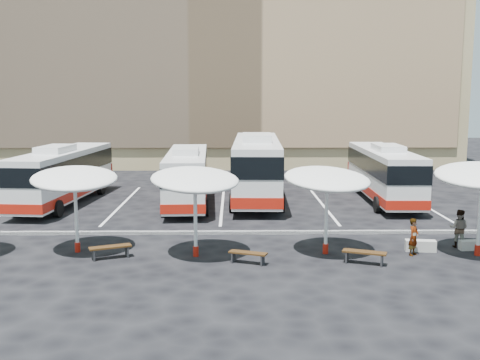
{
  "coord_description": "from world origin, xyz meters",
  "views": [
    {
      "loc": [
        0.65,
        -25.29,
        6.51
      ],
      "look_at": [
        1.0,
        3.0,
        2.2
      ],
      "focal_mm": 42.0,
      "sensor_mm": 36.0,
      "label": 1
    }
  ],
  "objects_px": {
    "bus_1": "(187,174)",
    "wood_bench_1": "(110,249)",
    "conc_bench_0": "(420,246)",
    "bus_2": "(257,165)",
    "passenger_0": "(414,237)",
    "wood_bench_2": "(248,255)",
    "wood_bench_3": "(364,254)",
    "sunshade_2": "(195,180)",
    "bus_3": "(383,172)",
    "sunshade_1": "(75,179)",
    "bus_0": "(63,173)",
    "conc_bench_1": "(472,245)",
    "sunshade_3": "(327,179)",
    "passenger_1": "(460,229)"
  },
  "relations": [
    {
      "from": "bus_1",
      "to": "wood_bench_1",
      "type": "height_order",
      "value": "bus_1"
    },
    {
      "from": "wood_bench_1",
      "to": "conc_bench_0",
      "type": "height_order",
      "value": "wood_bench_1"
    },
    {
      "from": "bus_2",
      "to": "passenger_0",
      "type": "relative_size",
      "value": 8.62
    },
    {
      "from": "wood_bench_2",
      "to": "wood_bench_3",
      "type": "relative_size",
      "value": 0.9
    },
    {
      "from": "sunshade_2",
      "to": "conc_bench_0",
      "type": "xyz_separation_m",
      "value": [
        9.4,
        0.64,
        -2.91
      ]
    },
    {
      "from": "bus_2",
      "to": "bus_1",
      "type": "bearing_deg",
      "value": -155.76
    },
    {
      "from": "bus_3",
      "to": "passenger_0",
      "type": "height_order",
      "value": "bus_3"
    },
    {
      "from": "bus_3",
      "to": "passenger_0",
      "type": "bearing_deg",
      "value": -97.75
    },
    {
      "from": "passenger_0",
      "to": "sunshade_1",
      "type": "bearing_deg",
      "value": 129.92
    },
    {
      "from": "conc_bench_0",
      "to": "passenger_0",
      "type": "xyz_separation_m",
      "value": [
        -0.5,
        -0.61,
        0.53
      ]
    },
    {
      "from": "sunshade_1",
      "to": "bus_0",
      "type": "bearing_deg",
      "value": 109.17
    },
    {
      "from": "bus_1",
      "to": "bus_2",
      "type": "relative_size",
      "value": 0.84
    },
    {
      "from": "wood_bench_1",
      "to": "conc_bench_1",
      "type": "height_order",
      "value": "wood_bench_1"
    },
    {
      "from": "conc_bench_1",
      "to": "wood_bench_1",
      "type": "bearing_deg",
      "value": -175.93
    },
    {
      "from": "bus_3",
      "to": "conc_bench_0",
      "type": "relative_size",
      "value": 9.06
    },
    {
      "from": "bus_3",
      "to": "wood_bench_3",
      "type": "height_order",
      "value": "bus_3"
    },
    {
      "from": "bus_3",
      "to": "sunshade_1",
      "type": "xyz_separation_m",
      "value": [
        -15.79,
        -11.36,
        1.28
      ]
    },
    {
      "from": "bus_1",
      "to": "sunshade_1",
      "type": "relative_size",
      "value": 2.53
    },
    {
      "from": "bus_1",
      "to": "wood_bench_3",
      "type": "relative_size",
      "value": 6.4
    },
    {
      "from": "wood_bench_1",
      "to": "sunshade_3",
      "type": "bearing_deg",
      "value": 3.89
    },
    {
      "from": "sunshade_1",
      "to": "passenger_1",
      "type": "relative_size",
      "value": 2.63
    },
    {
      "from": "bus_3",
      "to": "wood_bench_2",
      "type": "bearing_deg",
      "value": -122.37
    },
    {
      "from": "bus_1",
      "to": "passenger_1",
      "type": "distance_m",
      "value": 16.02
    },
    {
      "from": "bus_0",
      "to": "conc_bench_0",
      "type": "bearing_deg",
      "value": -24.75
    },
    {
      "from": "bus_1",
      "to": "sunshade_1",
      "type": "height_order",
      "value": "sunshade_1"
    },
    {
      "from": "bus_1",
      "to": "sunshade_2",
      "type": "height_order",
      "value": "sunshade_2"
    },
    {
      "from": "sunshade_1",
      "to": "passenger_0",
      "type": "relative_size",
      "value": 2.84
    },
    {
      "from": "conc_bench_1",
      "to": "conc_bench_0",
      "type": "bearing_deg",
      "value": -176.12
    },
    {
      "from": "bus_2",
      "to": "sunshade_3",
      "type": "bearing_deg",
      "value": -77.41
    },
    {
      "from": "bus_0",
      "to": "wood_bench_2",
      "type": "xyz_separation_m",
      "value": [
        10.77,
        -12.33,
        -1.48
      ]
    },
    {
      "from": "sunshade_1",
      "to": "sunshade_2",
      "type": "distance_m",
      "value": 5.03
    },
    {
      "from": "sunshade_1",
      "to": "wood_bench_2",
      "type": "distance_m",
      "value": 7.79
    },
    {
      "from": "bus_0",
      "to": "wood_bench_1",
      "type": "xyz_separation_m",
      "value": [
        5.26,
        -11.57,
        -1.44
      ]
    },
    {
      "from": "sunshade_1",
      "to": "wood_bench_3",
      "type": "height_order",
      "value": "sunshade_1"
    },
    {
      "from": "passenger_0",
      "to": "sunshade_3",
      "type": "bearing_deg",
      "value": 128.0
    },
    {
      "from": "conc_bench_0",
      "to": "bus_3",
      "type": "bearing_deg",
      "value": 82.95
    },
    {
      "from": "conc_bench_1",
      "to": "passenger_0",
      "type": "xyz_separation_m",
      "value": [
        -2.77,
        -0.77,
        0.56
      ]
    },
    {
      "from": "bus_1",
      "to": "conc_bench_1",
      "type": "height_order",
      "value": "bus_1"
    },
    {
      "from": "sunshade_1",
      "to": "passenger_1",
      "type": "bearing_deg",
      "value": 1.79
    },
    {
      "from": "bus_3",
      "to": "bus_0",
      "type": "bearing_deg",
      "value": -176.48
    },
    {
      "from": "sunshade_3",
      "to": "conc_bench_0",
      "type": "relative_size",
      "value": 3.63
    },
    {
      "from": "passenger_0",
      "to": "bus_0",
      "type": "bearing_deg",
      "value": 99.97
    },
    {
      "from": "wood_bench_2",
      "to": "sunshade_2",
      "type": "bearing_deg",
      "value": 153.69
    },
    {
      "from": "sunshade_2",
      "to": "sunshade_3",
      "type": "bearing_deg",
      "value": 3.38
    },
    {
      "from": "passenger_0",
      "to": "wood_bench_1",
      "type": "bearing_deg",
      "value": 134.08
    },
    {
      "from": "bus_1",
      "to": "conc_bench_0",
      "type": "xyz_separation_m",
      "value": [
        10.63,
        -10.56,
        -1.54
      ]
    },
    {
      "from": "bus_1",
      "to": "bus_3",
      "type": "distance_m",
      "value": 12.08
    },
    {
      "from": "wood_bench_3",
      "to": "wood_bench_2",
      "type": "bearing_deg",
      "value": 178.4
    },
    {
      "from": "bus_3",
      "to": "sunshade_1",
      "type": "height_order",
      "value": "sunshade_1"
    },
    {
      "from": "passenger_0",
      "to": "conc_bench_0",
      "type": "bearing_deg",
      "value": 3.19
    }
  ]
}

